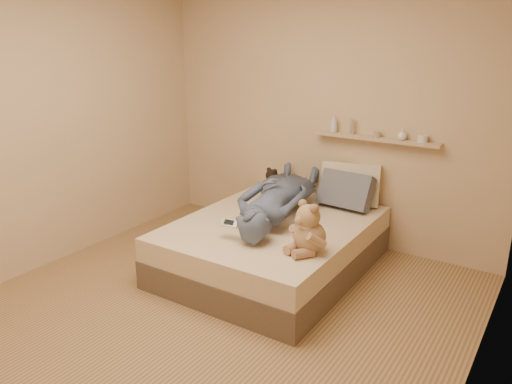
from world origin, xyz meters
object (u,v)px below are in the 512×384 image
Objects in this scene: person at (277,196)px; teddy_bear at (308,232)px; pillow_grey at (346,191)px; wall_shelf at (375,139)px; game_console at (229,223)px; bed at (273,245)px; dark_plush at (272,184)px; pillow_cream at (351,184)px.

teddy_bear is at bearing 123.84° from person.
wall_shelf is (0.17, 0.22, 0.48)m from pillow_grey.
pillow_grey is at bearing 68.49° from game_console.
game_console is (-0.10, -0.52, 0.36)m from bed.
person is at bearing 85.82° from game_console.
game_console is 0.68m from person.
teddy_bear reaches higher than dark_plush.
pillow_cream is at bearing -156.65° from wall_shelf.
game_console is 1.65m from wall_shelf.
dark_plush is 0.19× the size of person.
person is (-0.42, -0.68, -0.01)m from pillow_cream.
bed is at bearing -57.91° from dark_plush.
person is (0.05, 0.67, 0.05)m from game_console.
dark_plush is 1.12m from wall_shelf.
pillow_cream reaches higher than teddy_bear.
pillow_cream is at bearing 98.44° from teddy_bear.
bed is 11.82× the size of game_console.
teddy_bear is 1.40m from wall_shelf.
game_console is 0.10× the size of person.
pillow_grey reaches higher than game_console.
dark_plush is at bearing 104.36° from game_console.
teddy_bear is at bearing -47.67° from dark_plush.
game_console is 0.39× the size of teddy_bear.
teddy_bear reaches higher than person.
game_console is 1.19m from dark_plush.
game_console is 1.43m from pillow_cream.
pillow_cream is 0.49m from wall_shelf.
pillow_cream is 0.35× the size of person.
wall_shelf is (0.60, 0.76, 0.46)m from person.
bed is at bearing 95.08° from person.
teddy_bear is at bearing 9.91° from game_console.
bed is at bearing -121.18° from wall_shelf.
wall_shelf is (0.65, 1.43, 0.51)m from game_console.
pillow_cream is (0.37, 0.83, 0.43)m from bed.
dark_plush is 0.59× the size of pillow_grey.
bed is 1.58× the size of wall_shelf.
person reaches higher than bed.
pillow_grey reaches higher than bed.
wall_shelf is (0.55, 0.91, 0.88)m from bed.
pillow_grey is 0.69m from person.
dark_plush is 0.79m from pillow_cream.
wall_shelf is at bearing 58.82° from bed.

